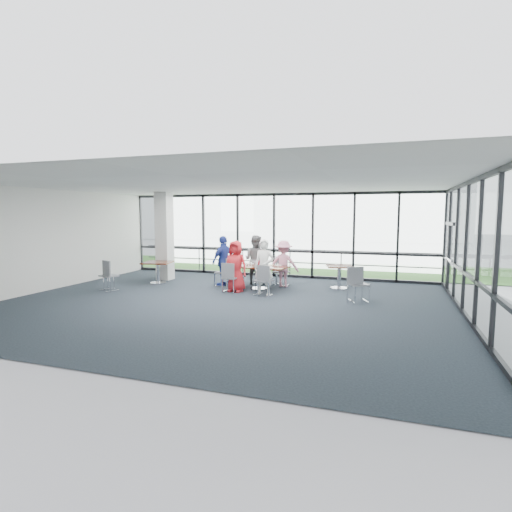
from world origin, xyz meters
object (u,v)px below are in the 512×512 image
(side_table_right, at_px, (339,269))
(chair_main_fr, at_px, (281,272))
(diner_near_left, at_px, (236,266))
(structural_column, at_px, (164,236))
(diner_end, at_px, (224,261))
(chair_spare_la, at_px, (109,276))
(side_table_left, at_px, (158,265))
(chair_spare_r, at_px, (359,284))
(diner_far_right, at_px, (284,264))
(chair_main_nr, at_px, (263,281))
(chair_main_nl, at_px, (230,278))
(chair_main_fl, at_px, (262,271))
(chair_spare_lb, at_px, (165,267))
(main_table, at_px, (259,270))
(diner_near_right, at_px, (264,267))
(diner_far_left, at_px, (255,260))
(chair_main_end, at_px, (224,272))

(side_table_right, relative_size, chair_main_fr, 1.05)
(diner_near_left, bearing_deg, structural_column, 163.61)
(side_table_right, xyz_separation_m, diner_end, (-3.73, -0.75, 0.22))
(diner_near_left, bearing_deg, chair_spare_la, -157.74)
(side_table_left, bearing_deg, side_table_right, 9.32)
(chair_main_fr, bearing_deg, chair_spare_r, 165.78)
(side_table_right, bearing_deg, diner_far_right, -172.20)
(chair_main_fr, bearing_deg, chair_main_nr, 107.36)
(chair_main_nl, relative_size, chair_main_fl, 1.04)
(diner_end, bearing_deg, diner_near_left, 66.27)
(chair_main_nl, xyz_separation_m, chair_main_nr, (1.14, -0.20, 0.00))
(diner_end, xyz_separation_m, chair_spare_lb, (-2.75, 0.82, -0.42))
(side_table_left, distance_m, chair_spare_r, 6.93)
(chair_spare_r, bearing_deg, diner_near_left, 152.21)
(side_table_right, height_order, diner_near_left, diner_near_left)
(chair_spare_r, bearing_deg, structural_column, 143.68)
(main_table, xyz_separation_m, side_table_right, (2.44, 0.90, 0.00))
(diner_near_right, bearing_deg, diner_far_right, 85.53)
(diner_far_right, height_order, chair_main_fl, diner_far_right)
(structural_column, xyz_separation_m, diner_end, (2.58, -0.53, -0.76))
(side_table_right, distance_m, diner_far_right, 1.82)
(side_table_right, distance_m, chair_main_nr, 2.75)
(diner_near_right, bearing_deg, diner_far_left, 119.40)
(diner_end, relative_size, chair_main_end, 1.83)
(structural_column, distance_m, chair_main_nr, 4.79)
(side_table_right, relative_size, diner_far_left, 0.58)
(chair_spare_r, bearing_deg, diner_far_right, 124.73)
(chair_main_fl, bearing_deg, side_table_right, -175.85)
(side_table_left, relative_size, chair_main_end, 1.18)
(diner_far_left, bearing_deg, chair_main_fl, -108.00)
(diner_end, bearing_deg, chair_main_nr, 80.11)
(diner_near_left, height_order, diner_near_right, diner_near_right)
(side_table_right, relative_size, chair_main_fl, 1.12)
(chair_main_fl, xyz_separation_m, chair_spare_lb, (-3.79, -0.08, -0.01))
(structural_column, distance_m, chair_main_fr, 4.54)
(diner_near_left, xyz_separation_m, chair_main_fr, (1.07, 1.49, -0.33))
(diner_near_left, bearing_deg, side_table_right, 32.61)
(chair_main_fr, height_order, chair_spare_r, chair_spare_r)
(diner_end, distance_m, chair_spare_lb, 2.90)
(diner_far_right, height_order, chair_main_nr, diner_far_right)
(side_table_right, bearing_deg, diner_far_left, -177.86)
(structural_column, distance_m, side_table_left, 1.25)
(diner_far_left, bearing_deg, side_table_left, 27.70)
(side_table_right, distance_m, chair_spare_lb, 6.49)
(side_table_left, bearing_deg, chair_spare_lb, 108.36)
(chair_main_nl, height_order, chair_spare_la, chair_spare_la)
(side_table_right, height_order, diner_far_left, diner_far_left)
(side_table_left, bearing_deg, main_table, 1.66)
(diner_near_left, bearing_deg, diner_end, 138.37)
(chair_spare_la, bearing_deg, chair_main_end, 56.11)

